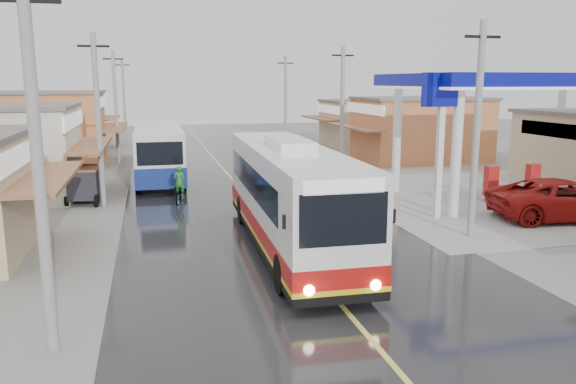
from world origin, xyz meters
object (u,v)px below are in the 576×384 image
second_bus (159,153)px  tricycle_near (86,183)px  coach_bus (289,196)px  cyclist (180,191)px  jeepney (565,199)px

second_bus → tricycle_near: (-3.59, -5.22, -0.71)m
coach_bus → second_bus: bearing=107.4°
cyclist → tricycle_near: cyclist is taller
cyclist → tricycle_near: bearing=179.4°
second_bus → coach_bus: bearing=-74.0°
jeepney → second_bus: bearing=59.5°
second_bus → cyclist: size_ratio=5.22×
coach_bus → second_bus: size_ratio=1.29×
coach_bus → jeepney: (12.47, 1.21, -1.00)m
coach_bus → tricycle_near: bearing=130.7°
second_bus → jeepney: 21.51m
jeepney → tricycle_near: bearing=76.3°
jeepney → tricycle_near: size_ratio=2.54×
second_bus → tricycle_near: size_ratio=3.93×
cyclist → tricycle_near: 4.57m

